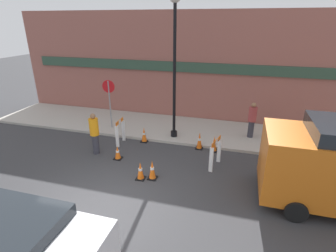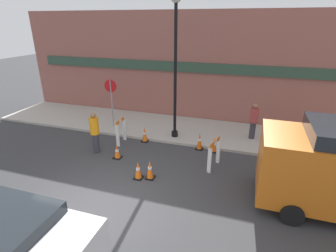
{
  "view_description": "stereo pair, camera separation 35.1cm",
  "coord_description": "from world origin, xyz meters",
  "px_view_note": "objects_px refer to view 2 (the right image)",
  "views": [
    {
      "loc": [
        3.36,
        -5.43,
        5.0
      ],
      "look_at": [
        0.65,
        4.1,
        1.0
      ],
      "focal_mm": 28.0,
      "sensor_mm": 36.0,
      "label": 1
    },
    {
      "loc": [
        3.69,
        -5.33,
        5.0
      ],
      "look_at": [
        0.65,
        4.1,
        1.0
      ],
      "focal_mm": 28.0,
      "sensor_mm": 36.0,
      "label": 2
    }
  ],
  "objects_px": {
    "person_pedestrian": "(254,120)",
    "stop_sign": "(111,96)",
    "parked_car_1": "(0,246)",
    "streetlamp_post": "(176,50)",
    "person_worker": "(95,131)"
  },
  "relations": [
    {
      "from": "stop_sign",
      "to": "person_pedestrian",
      "type": "xyz_separation_m",
      "value": [
        6.54,
        0.65,
        -0.71
      ]
    },
    {
      "from": "person_worker",
      "to": "person_pedestrian",
      "type": "xyz_separation_m",
      "value": [
        5.98,
        3.09,
        0.06
      ]
    },
    {
      "from": "person_worker",
      "to": "person_pedestrian",
      "type": "bearing_deg",
      "value": 11.9
    },
    {
      "from": "streetlamp_post",
      "to": "person_pedestrian",
      "type": "distance_m",
      "value": 4.5
    },
    {
      "from": "streetlamp_post",
      "to": "person_worker",
      "type": "distance_m",
      "value": 4.57
    },
    {
      "from": "person_pedestrian",
      "to": "stop_sign",
      "type": "bearing_deg",
      "value": 37.75
    },
    {
      "from": "person_worker",
      "to": "streetlamp_post",
      "type": "bearing_deg",
      "value": 24.79
    },
    {
      "from": "stop_sign",
      "to": "person_pedestrian",
      "type": "distance_m",
      "value": 6.61
    },
    {
      "from": "stop_sign",
      "to": "person_worker",
      "type": "relative_size",
      "value": 1.38
    },
    {
      "from": "streetlamp_post",
      "to": "parked_car_1",
      "type": "xyz_separation_m",
      "value": [
        -1.22,
        -7.8,
        -2.94
      ]
    },
    {
      "from": "stop_sign",
      "to": "parked_car_1",
      "type": "relative_size",
      "value": 0.61
    },
    {
      "from": "person_worker",
      "to": "parked_car_1",
      "type": "distance_m",
      "value": 5.74
    },
    {
      "from": "stop_sign",
      "to": "person_worker",
      "type": "xyz_separation_m",
      "value": [
        0.56,
        -2.44,
        -0.77
      ]
    },
    {
      "from": "person_worker",
      "to": "parked_car_1",
      "type": "xyz_separation_m",
      "value": [
        1.43,
        -5.56,
        0.04
      ]
    },
    {
      "from": "person_worker",
      "to": "parked_car_1",
      "type": "relative_size",
      "value": 0.45
    }
  ]
}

